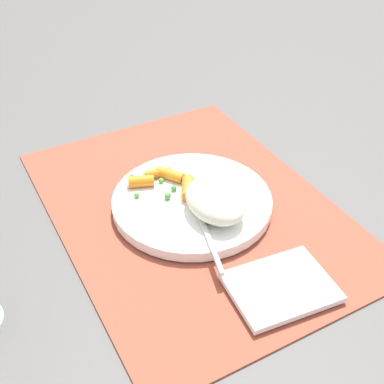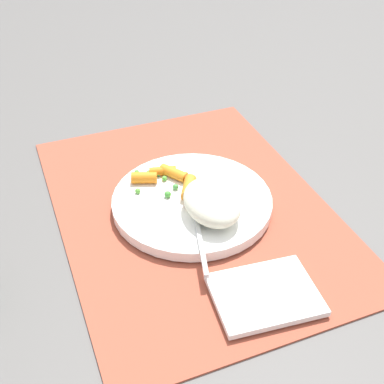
{
  "view_description": "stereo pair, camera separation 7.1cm",
  "coord_description": "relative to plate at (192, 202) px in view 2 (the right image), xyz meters",
  "views": [
    {
      "loc": [
        -0.51,
        0.28,
        0.48
      ],
      "look_at": [
        0.0,
        0.0,
        0.03
      ],
      "focal_mm": 47.71,
      "sensor_mm": 36.0,
      "label": 1
    },
    {
      "loc": [
        -0.54,
        0.21,
        0.48
      ],
      "look_at": [
        0.0,
        0.0,
        0.03
      ],
      "focal_mm": 47.71,
      "sensor_mm": 36.0,
      "label": 2
    }
  ],
  "objects": [
    {
      "name": "plate",
      "position": [
        0.0,
        0.0,
        0.0
      ],
      "size": [
        0.23,
        0.23,
        0.02
      ],
      "primitive_type": "cylinder",
      "color": "white",
      "rests_on": "placemat"
    },
    {
      "name": "napkin",
      "position": [
        -0.19,
        -0.02,
        -0.0
      ],
      "size": [
        0.11,
        0.13,
        0.01
      ],
      "primitive_type": "cube",
      "rotation": [
        0.0,
        0.0,
        -0.1
      ],
      "color": "white",
      "rests_on": "placemat"
    },
    {
      "name": "carrot_portion",
      "position": [
        0.05,
        0.02,
        0.02
      ],
      "size": [
        0.09,
        0.09,
        0.02
      ],
      "color": "orange",
      "rests_on": "plate"
    },
    {
      "name": "ground_plane",
      "position": [
        0.0,
        0.0,
        -0.01
      ],
      "size": [
        2.4,
        2.4,
        0.0
      ],
      "primitive_type": "plane",
      "color": "#565451"
    },
    {
      "name": "placemat",
      "position": [
        0.0,
        0.0,
        -0.01
      ],
      "size": [
        0.52,
        0.38,
        0.01
      ],
      "primitive_type": "cube",
      "color": "#9E4733",
      "rests_on": "ground_plane"
    },
    {
      "name": "pea_scatter",
      "position": [
        0.05,
        0.03,
        0.01
      ],
      "size": [
        0.08,
        0.09,
        0.01
      ],
      "color": "#599B3D",
      "rests_on": "plate"
    },
    {
      "name": "fork",
      "position": [
        -0.04,
        0.01,
        0.01
      ],
      "size": [
        0.2,
        0.06,
        0.01
      ],
      "color": "silver",
      "rests_on": "plate"
    },
    {
      "name": "rice_mound",
      "position": [
        -0.04,
        -0.01,
        0.03
      ],
      "size": [
        0.1,
        0.07,
        0.04
      ],
      "primitive_type": "ellipsoid",
      "color": "beige",
      "rests_on": "plate"
    }
  ]
}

